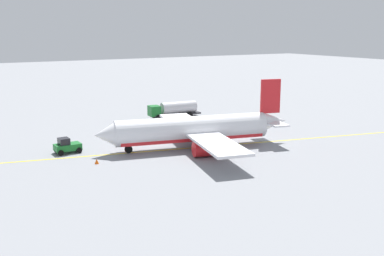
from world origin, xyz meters
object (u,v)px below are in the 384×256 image
pushback_tug (67,146)px  safety_cone_nose (97,161)px  refueling_worker (164,120)px  airplane (195,130)px  fuel_tanker (174,109)px

pushback_tug → safety_cone_nose: pushback_tug is taller
pushback_tug → safety_cone_nose: bearing=104.0°
pushback_tug → refueling_worker: pushback_tug is taller
pushback_tug → refueling_worker: (-20.85, -10.57, -0.19)m
airplane → pushback_tug: airplane is taller
airplane → fuel_tanker: 23.98m
refueling_worker → safety_cone_nose: 26.12m
refueling_worker → airplane: bearing=77.8°
fuel_tanker → pushback_tug: size_ratio=2.91×
pushback_tug → fuel_tanker: bearing=-148.5°
airplane → pushback_tug: bearing=-21.3°
safety_cone_nose → fuel_tanker: bearing=-135.9°
refueling_worker → fuel_tanker: bearing=-132.7°
safety_cone_nose → airplane: bearing=-177.6°
safety_cone_nose → pushback_tug: bearing=-76.0°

